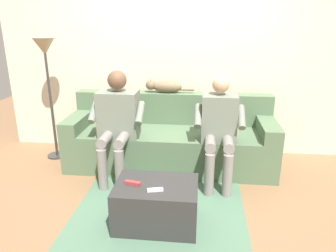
% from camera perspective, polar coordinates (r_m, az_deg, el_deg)
% --- Properties ---
extents(ground_plane, '(8.00, 8.00, 0.00)m').
position_cam_1_polar(ground_plane, '(3.36, -0.82, -11.97)').
color(ground_plane, '#846042').
extents(back_wall, '(4.52, 0.06, 2.75)m').
position_cam_1_polar(back_wall, '(4.15, 1.26, 14.02)').
color(back_wall, beige).
rests_on(back_wall, ground).
extents(couch, '(2.42, 0.80, 0.83)m').
position_cam_1_polar(couch, '(3.89, 0.49, -2.54)').
color(couch, '#516B4C').
rests_on(couch, ground).
extents(coffee_table, '(0.70, 0.50, 0.38)m').
position_cam_1_polar(coffee_table, '(2.85, -2.05, -13.64)').
color(coffee_table, '#2D2D2D').
rests_on(coffee_table, ground).
extents(person_left_seated, '(0.52, 0.57, 1.15)m').
position_cam_1_polar(person_left_seated, '(3.40, 9.05, 0.23)').
color(person_left_seated, slate).
rests_on(person_left_seated, ground).
extents(person_right_seated, '(0.58, 0.61, 1.18)m').
position_cam_1_polar(person_right_seated, '(3.53, -8.95, 1.35)').
color(person_right_seated, slate).
rests_on(person_right_seated, ground).
extents(cat_on_backrest, '(0.60, 0.15, 0.16)m').
position_cam_1_polar(cat_on_backrest, '(3.98, -0.70, 7.05)').
color(cat_on_backrest, '#756047').
rests_on(cat_on_backrest, couch).
extents(remote_white, '(0.13, 0.07, 0.02)m').
position_cam_1_polar(remote_white, '(2.65, -2.29, -11.24)').
color(remote_white, white).
rests_on(remote_white, coffee_table).
extents(remote_red, '(0.14, 0.06, 0.03)m').
position_cam_1_polar(remote_red, '(2.76, -6.28, -9.99)').
color(remote_red, '#B73333').
rests_on(remote_red, coffee_table).
extents(floor_rug, '(1.57, 1.69, 0.01)m').
position_cam_1_polar(floor_rug, '(3.08, -1.58, -14.97)').
color(floor_rug, '#4C7056').
rests_on(floor_rug, ground).
extents(floor_lamp, '(0.25, 0.25, 1.49)m').
position_cam_1_polar(floor_lamp, '(4.13, -20.84, 10.82)').
color(floor_lamp, '#2D2D2D').
rests_on(floor_lamp, ground).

